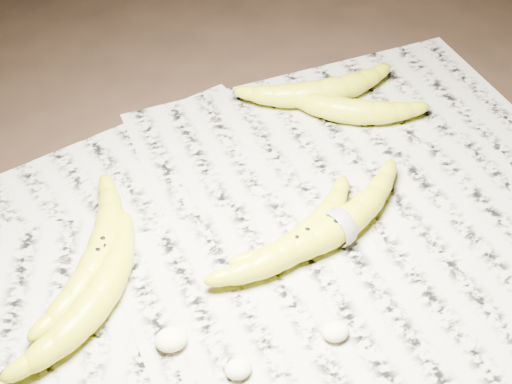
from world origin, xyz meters
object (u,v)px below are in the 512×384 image
object	(u,v)px
banana_left_a	(100,252)
banana_taped	(339,225)
banana_left_b	(97,297)
banana_upper_b	(350,109)
banana_upper_a	(321,91)
banana_center	(300,240)

from	to	relation	value
banana_left_a	banana_taped	size ratio (longest dim) A/B	0.92
banana_left_b	banana_upper_b	size ratio (longest dim) A/B	1.15
banana_left_b	banana_upper_a	distance (m)	0.46
banana_left_a	banana_center	xyz separation A→B (m)	(0.23, -0.06, -0.00)
banana_left_b	banana_upper_b	bearing A→B (deg)	-20.31
banana_left_b	banana_taped	distance (m)	0.29
banana_center	banana_taped	xyz separation A→B (m)	(0.05, 0.01, 0.00)
banana_left_b	banana_upper_a	world-z (taller)	same
banana_left_b	banana_taped	world-z (taller)	same
banana_left_a	banana_upper_a	size ratio (longest dim) A/B	1.06
banana_center	banana_left_b	bearing A→B (deg)	155.96
banana_taped	banana_left_b	bearing A→B (deg)	162.09
banana_left_a	banana_left_b	bearing A→B (deg)	-164.41
banana_center	banana_upper_b	size ratio (longest dim) A/B	1.13
banana_left_a	banana_upper_b	xyz separation A→B (m)	(0.39, 0.15, -0.00)
banana_left_a	banana_center	distance (m)	0.23
banana_upper_b	banana_center	bearing A→B (deg)	-96.85
banana_upper_a	banana_left_b	bearing A→B (deg)	-140.24
banana_left_a	banana_upper_a	xyz separation A→B (m)	(0.36, 0.21, 0.00)
banana_left_b	banana_upper_a	bearing A→B (deg)	-13.22
banana_taped	banana_upper_a	world-z (taller)	same
banana_center	banana_upper_a	xyz separation A→B (m)	(0.13, 0.26, 0.00)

